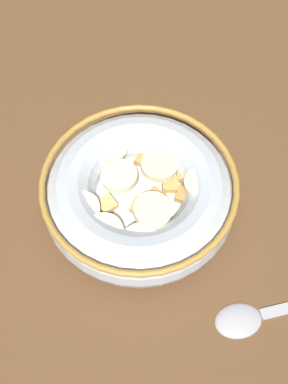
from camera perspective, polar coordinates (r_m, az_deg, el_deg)
ground_plane at (r=47.41cm, az=0.00°, el=-2.48°), size 139.09×139.09×2.00cm
cereal_bowl at (r=44.11cm, az=-0.00°, el=-0.18°), size 18.36×18.36×5.12cm
spoon at (r=43.57cm, az=15.49°, el=-14.05°), size 17.23×5.72×0.80cm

